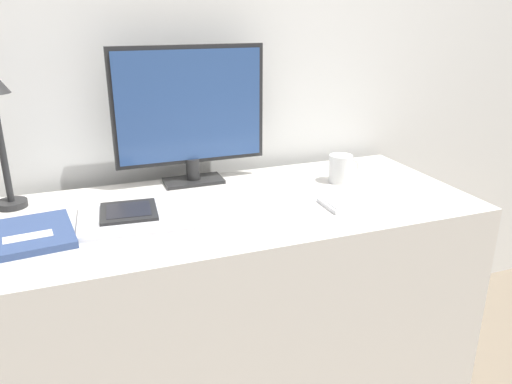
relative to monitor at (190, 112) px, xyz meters
name	(u,v)px	position (x,y,z in m)	size (l,w,h in m)	color
wall_back	(197,47)	(0.07, 0.15, 0.20)	(3.60, 0.05, 2.40)	silver
desk	(237,308)	(0.07, -0.25, -0.62)	(1.50, 0.65, 0.75)	silver
monitor	(190,112)	(0.00, 0.00, 0.00)	(0.52, 0.11, 0.47)	#262626
keyboard	(365,201)	(0.46, -0.38, -0.24)	(0.27, 0.12, 0.01)	silver
laptop	(138,217)	(-0.23, -0.27, -0.24)	(0.35, 0.27, 0.02)	silver
ereader	(129,211)	(-0.25, -0.25, -0.23)	(0.17, 0.18, 0.01)	black
notebook	(29,235)	(-0.52, -0.29, -0.24)	(0.24, 0.27, 0.02)	#334775
coffee_mug	(341,168)	(0.49, -0.18, -0.20)	(0.12, 0.08, 0.10)	white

